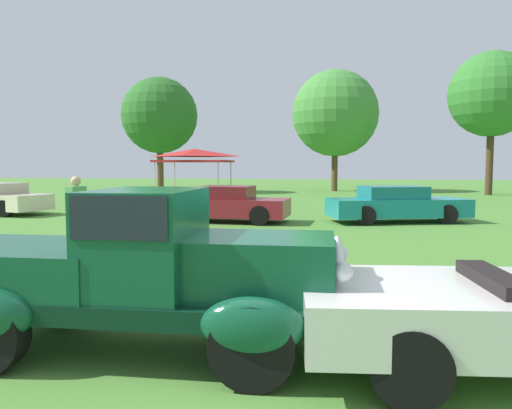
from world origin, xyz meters
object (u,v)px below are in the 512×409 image
object	(u,v)px
spectator_by_row	(77,211)
feature_pickup_truck	(140,270)
show_car_cream	(0,199)
show_car_burgundy	(231,204)
canopy_tent_left_field	(195,155)
show_car_teal	(397,205)

from	to	relation	value
spectator_by_row	feature_pickup_truck	bearing A→B (deg)	-56.54
show_car_cream	show_car_burgundy	world-z (taller)	same
feature_pickup_truck	canopy_tent_left_field	size ratio (longest dim) A/B	1.28
show_car_cream	canopy_tent_left_field	bearing A→B (deg)	43.72
show_car_burgundy	show_car_teal	xyz separation A→B (m)	(5.56, 0.74, 0.00)
feature_pickup_truck	show_car_cream	distance (m)	16.89
show_car_burgundy	feature_pickup_truck	bearing A→B (deg)	-83.43
feature_pickup_truck	show_car_burgundy	size ratio (longest dim) A/B	1.09
show_car_cream	canopy_tent_left_field	world-z (taller)	canopy_tent_left_field
show_car_teal	spectator_by_row	distance (m)	10.40
feature_pickup_truck	show_car_teal	xyz separation A→B (m)	(4.23, 12.31, -0.26)
show_car_burgundy	spectator_by_row	xyz separation A→B (m)	(-2.32, -6.05, 0.32)
show_car_teal	canopy_tent_left_field	xyz separation A→B (m)	(-8.80, 6.63, 1.82)
feature_pickup_truck	spectator_by_row	world-z (taller)	feature_pickup_truck
show_car_teal	feature_pickup_truck	bearing A→B (deg)	-108.95
feature_pickup_truck	canopy_tent_left_field	xyz separation A→B (m)	(-4.58, 18.94, 1.56)
show_car_cream	feature_pickup_truck	bearing A→B (deg)	-50.04
show_car_teal	spectator_by_row	world-z (taller)	spectator_by_row
show_car_cream	show_car_burgundy	distance (m)	9.61
feature_pickup_truck	show_car_burgundy	distance (m)	11.65
canopy_tent_left_field	show_car_cream	bearing A→B (deg)	-136.28
spectator_by_row	show_car_cream	bearing A→B (deg)	134.11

